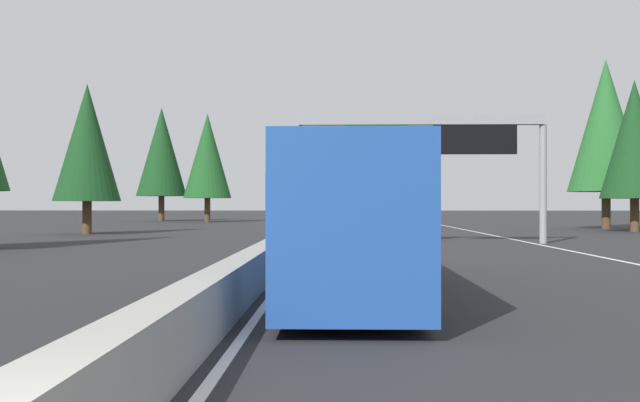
% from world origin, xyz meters
% --- Properties ---
extents(ground_plane, '(320.00, 320.00, 0.00)m').
position_xyz_m(ground_plane, '(60.00, 0.00, 0.00)').
color(ground_plane, '#262628').
extents(median_barrier, '(180.00, 0.56, 0.90)m').
position_xyz_m(median_barrier, '(80.00, 0.30, 0.45)').
color(median_barrier, '#9E9B93').
rests_on(median_barrier, ground).
extents(shoulder_stripe_right, '(160.00, 0.16, 0.01)m').
position_xyz_m(shoulder_stripe_right, '(70.00, -11.52, 0.01)').
color(shoulder_stripe_right, silver).
rests_on(shoulder_stripe_right, ground).
extents(shoulder_stripe_median, '(160.00, 0.16, 0.01)m').
position_xyz_m(shoulder_stripe_median, '(70.00, -0.25, 0.01)').
color(shoulder_stripe_median, silver).
rests_on(shoulder_stripe_median, ground).
extents(sign_gantry_overhead, '(0.50, 12.68, 6.49)m').
position_xyz_m(sign_gantry_overhead, '(33.33, -6.03, 5.16)').
color(sign_gantry_overhead, gray).
rests_on(sign_gantry_overhead, ground).
extents(bus_far_center, '(11.50, 2.55, 3.10)m').
position_xyz_m(bus_far_center, '(12.99, -1.89, 1.72)').
color(bus_far_center, '#1E4793').
rests_on(bus_far_center, ground).
extents(sedan_near_right, '(4.40, 1.80, 1.47)m').
position_xyz_m(sedan_near_right, '(36.19, -5.24, 0.68)').
color(sedan_near_right, '#AD931E').
rests_on(sedan_near_right, ground).
extents(sedan_distant_b, '(4.40, 1.80, 1.47)m').
position_xyz_m(sedan_distant_b, '(63.07, -1.97, 0.68)').
color(sedan_distant_b, maroon).
rests_on(sedan_distant_b, ground).
extents(pickup_mid_center, '(5.60, 2.00, 1.86)m').
position_xyz_m(pickup_mid_center, '(80.34, -1.59, 0.91)').
color(pickup_mid_center, red).
rests_on(pickup_mid_center, ground).
extents(sedan_far_right, '(4.40, 1.80, 1.47)m').
position_xyz_m(sedan_far_right, '(113.91, -1.61, 0.68)').
color(sedan_far_right, red).
rests_on(sedan_far_right, ground).
extents(box_truck_far_left, '(8.50, 2.40, 2.95)m').
position_xyz_m(box_truck_far_left, '(117.42, -9.07, 1.61)').
color(box_truck_far_left, white).
rests_on(box_truck_far_left, ground).
extents(minivan_near_center, '(5.00, 1.95, 1.69)m').
position_xyz_m(minivan_near_center, '(50.17, -1.63, 0.95)').
color(minivan_near_center, red).
rests_on(minivan_near_center, ground).
extents(bus_mid_left, '(11.50, 2.55, 3.10)m').
position_xyz_m(bus_mid_left, '(67.45, -5.64, 1.72)').
color(bus_mid_left, white).
rests_on(bus_mid_left, ground).
extents(conifer_right_near, '(4.79, 4.79, 10.88)m').
position_xyz_m(conifer_right_near, '(48.77, -22.90, 6.61)').
color(conifer_right_near, '#4C3823').
rests_on(conifer_right_near, ground).
extents(conifer_right_mid, '(5.98, 5.98, 13.59)m').
position_xyz_m(conifer_right_mid, '(54.89, -23.15, 8.27)').
color(conifer_right_mid, '#4C3823').
rests_on(conifer_right_mid, ground).
extents(conifer_left_near, '(4.37, 4.37, 9.93)m').
position_xyz_m(conifer_left_near, '(43.94, 14.83, 6.03)').
color(conifer_left_near, '#4C3823').
rests_on(conifer_left_near, ground).
extents(conifer_left_mid, '(5.88, 5.88, 13.36)m').
position_xyz_m(conifer_left_mid, '(80.94, 19.01, 8.12)').
color(conifer_left_mid, '#4C3823').
rests_on(conifer_left_mid, ground).
extents(conifer_left_far, '(5.33, 5.33, 12.12)m').
position_xyz_m(conifer_left_far, '(76.77, 12.83, 7.37)').
color(conifer_left_far, '#4C3823').
rests_on(conifer_left_far, ground).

